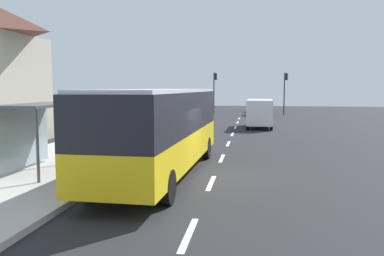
{
  "coord_description": "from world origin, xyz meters",
  "views": [
    {
      "loc": [
        1.62,
        -14.73,
        3.26
      ],
      "look_at": [
        -1.0,
        2.98,
        1.5
      ],
      "focal_mm": 38.31,
      "sensor_mm": 36.0,
      "label": 1
    }
  ],
  "objects_px": {
    "white_van": "(260,111)",
    "recycling_bin_green": "(116,148)",
    "sedan_far": "(258,106)",
    "bus_shelter": "(34,119)",
    "traffic_light_near_side": "(285,87)",
    "traffic_light_far_side": "(215,87)",
    "recycling_bin_red": "(121,146)",
    "sedan_near": "(258,109)",
    "bus": "(161,126)"
  },
  "relations": [
    {
      "from": "bus_shelter",
      "to": "sedan_far",
      "type": "bearing_deg",
      "value": 78.13
    },
    {
      "from": "white_van",
      "to": "recycling_bin_red",
      "type": "bearing_deg",
      "value": -111.52
    },
    {
      "from": "sedan_near",
      "to": "traffic_light_near_side",
      "type": "height_order",
      "value": "traffic_light_near_side"
    },
    {
      "from": "bus",
      "to": "sedan_far",
      "type": "distance_m",
      "value": 41.08
    },
    {
      "from": "white_van",
      "to": "recycling_bin_green",
      "type": "bearing_deg",
      "value": -110.7
    },
    {
      "from": "recycling_bin_red",
      "to": "traffic_light_near_side",
      "type": "relative_size",
      "value": 0.19
    },
    {
      "from": "sedan_far",
      "to": "traffic_light_near_side",
      "type": "bearing_deg",
      "value": -57.02
    },
    {
      "from": "recycling_bin_red",
      "to": "traffic_light_near_side",
      "type": "distance_m",
      "value": 34.62
    },
    {
      "from": "recycling_bin_green",
      "to": "recycling_bin_red",
      "type": "height_order",
      "value": "same"
    },
    {
      "from": "white_van",
      "to": "sedan_far",
      "type": "relative_size",
      "value": 1.17
    },
    {
      "from": "sedan_far",
      "to": "traffic_light_near_side",
      "type": "relative_size",
      "value": 0.88
    },
    {
      "from": "recycling_bin_green",
      "to": "recycling_bin_red",
      "type": "relative_size",
      "value": 1.0
    },
    {
      "from": "sedan_far",
      "to": "traffic_light_far_side",
      "type": "relative_size",
      "value": 0.86
    },
    {
      "from": "recycling_bin_green",
      "to": "traffic_light_far_side",
      "type": "distance_m",
      "value": 34.75
    },
    {
      "from": "white_van",
      "to": "recycling_bin_green",
      "type": "xyz_separation_m",
      "value": [
        -6.4,
        -16.93,
        -0.69
      ]
    },
    {
      "from": "white_van",
      "to": "bus_shelter",
      "type": "height_order",
      "value": "bus_shelter"
    },
    {
      "from": "sedan_far",
      "to": "recycling_bin_green",
      "type": "height_order",
      "value": "sedan_far"
    },
    {
      "from": "sedan_far",
      "to": "bus_shelter",
      "type": "relative_size",
      "value": 1.11
    },
    {
      "from": "white_van",
      "to": "traffic_light_far_side",
      "type": "xyz_separation_m",
      "value": [
        -5.3,
        17.69,
        2.08
      ]
    },
    {
      "from": "traffic_light_far_side",
      "to": "sedan_far",
      "type": "bearing_deg",
      "value": 37.42
    },
    {
      "from": "white_van",
      "to": "sedan_near",
      "type": "distance_m",
      "value": 15.41
    },
    {
      "from": "bus",
      "to": "sedan_near",
      "type": "distance_m",
      "value": 34.7
    },
    {
      "from": "traffic_light_near_side",
      "to": "bus_shelter",
      "type": "xyz_separation_m",
      "value": [
        -11.91,
        -36.52,
        -1.28
      ]
    },
    {
      "from": "sedan_far",
      "to": "bus_shelter",
      "type": "bearing_deg",
      "value": -101.87
    },
    {
      "from": "traffic_light_far_side",
      "to": "bus_shelter",
      "type": "height_order",
      "value": "traffic_light_far_side"
    },
    {
      "from": "traffic_light_near_side",
      "to": "traffic_light_far_side",
      "type": "xyz_separation_m",
      "value": [
        -8.6,
        0.8,
        0.05
      ]
    },
    {
      "from": "recycling_bin_red",
      "to": "sedan_near",
      "type": "bearing_deg",
      "value": 78.39
    },
    {
      "from": "bus",
      "to": "recycling_bin_red",
      "type": "xyz_separation_m",
      "value": [
        -2.49,
        2.82,
        -1.19
      ]
    },
    {
      "from": "sedan_near",
      "to": "sedan_far",
      "type": "bearing_deg",
      "value": 90.02
    },
    {
      "from": "sedan_far",
      "to": "recycling_bin_red",
      "type": "xyz_separation_m",
      "value": [
        -6.5,
        -38.05,
        -0.14
      ]
    },
    {
      "from": "bus",
      "to": "sedan_far",
      "type": "bearing_deg",
      "value": 84.4
    },
    {
      "from": "traffic_light_near_side",
      "to": "white_van",
      "type": "bearing_deg",
      "value": -101.05
    },
    {
      "from": "recycling_bin_green",
      "to": "traffic_light_far_side",
      "type": "height_order",
      "value": "traffic_light_far_side"
    },
    {
      "from": "recycling_bin_green",
      "to": "bus",
      "type": "bearing_deg",
      "value": -40.38
    },
    {
      "from": "recycling_bin_green",
      "to": "traffic_light_near_side",
      "type": "distance_m",
      "value": 35.29
    },
    {
      "from": "sedan_near",
      "to": "traffic_light_near_side",
      "type": "bearing_deg",
      "value": 24.92
    },
    {
      "from": "bus",
      "to": "white_van",
      "type": "xyz_separation_m",
      "value": [
        3.91,
        19.05,
        -0.5
      ]
    },
    {
      "from": "sedan_near",
      "to": "recycling_bin_green",
      "type": "distance_m",
      "value": 32.98
    },
    {
      "from": "traffic_light_far_side",
      "to": "bus",
      "type": "bearing_deg",
      "value": -87.83
    },
    {
      "from": "white_van",
      "to": "sedan_near",
      "type": "bearing_deg",
      "value": 89.63
    },
    {
      "from": "bus",
      "to": "traffic_light_far_side",
      "type": "height_order",
      "value": "traffic_light_far_side"
    },
    {
      "from": "sedan_near",
      "to": "traffic_light_far_side",
      "type": "distance_m",
      "value": 6.43
    },
    {
      "from": "recycling_bin_green",
      "to": "traffic_light_near_side",
      "type": "height_order",
      "value": "traffic_light_near_side"
    },
    {
      "from": "bus",
      "to": "recycling_bin_green",
      "type": "xyz_separation_m",
      "value": [
        -2.49,
        2.12,
        -1.19
      ]
    },
    {
      "from": "traffic_light_near_side",
      "to": "recycling_bin_red",
      "type": "bearing_deg",
      "value": -106.32
    },
    {
      "from": "bus",
      "to": "sedan_near",
      "type": "relative_size",
      "value": 2.51
    },
    {
      "from": "recycling_bin_red",
      "to": "traffic_light_far_side",
      "type": "xyz_separation_m",
      "value": [
        1.1,
        33.92,
        2.77
      ]
    },
    {
      "from": "traffic_light_near_side",
      "to": "traffic_light_far_side",
      "type": "height_order",
      "value": "traffic_light_far_side"
    },
    {
      "from": "sedan_far",
      "to": "recycling_bin_green",
      "type": "relative_size",
      "value": 4.69
    },
    {
      "from": "bus",
      "to": "traffic_light_near_side",
      "type": "xyz_separation_m",
      "value": [
        7.21,
        35.94,
        1.54
      ]
    }
  ]
}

